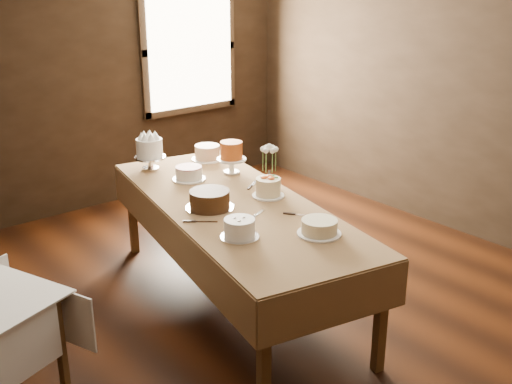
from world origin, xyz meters
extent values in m
cube|color=black|center=(0.00, 0.00, 0.00)|extent=(5.00, 6.00, 0.01)
cube|color=black|center=(0.00, 3.00, 1.40)|extent=(5.00, 0.02, 2.80)
cube|color=black|center=(2.50, 0.00, 1.40)|extent=(0.02, 6.00, 2.80)
cube|color=#FFEABF|center=(1.30, 2.94, 1.60)|extent=(1.10, 0.05, 1.30)
cube|color=#4C351D|center=(-0.73, -0.75, 0.38)|extent=(0.08, 0.08, 0.76)
cube|color=#4C351D|center=(-0.23, 1.68, 0.38)|extent=(0.08, 0.08, 0.76)
cube|color=#4C351D|center=(0.10, -0.92, 0.38)|extent=(0.08, 0.08, 0.76)
cube|color=#4C351D|center=(0.60, 1.51, 0.38)|extent=(0.08, 0.08, 0.76)
cube|color=#4C351D|center=(-0.06, 0.38, 0.80)|extent=(1.48, 2.75, 0.04)
cube|color=#AA7E4E|center=(-0.06, 0.38, 0.82)|extent=(1.55, 2.83, 0.01)
cube|color=#4C351D|center=(-1.55, 0.20, 0.31)|extent=(0.06, 0.06, 0.63)
cylinder|color=silver|center=(-0.13, 1.49, 0.89)|extent=(0.27, 0.27, 0.13)
cylinder|color=white|center=(-0.13, 1.49, 1.03)|extent=(0.26, 0.26, 0.16)
cylinder|color=white|center=(0.42, 1.40, 0.83)|extent=(0.29, 0.29, 0.01)
cylinder|color=#D2B08C|center=(0.42, 1.40, 0.90)|extent=(0.31, 0.31, 0.12)
cylinder|color=white|center=(-0.02, 1.04, 0.83)|extent=(0.28, 0.28, 0.01)
cylinder|color=white|center=(-0.02, 1.04, 0.89)|extent=(0.24, 0.24, 0.09)
cylinder|color=white|center=(0.35, 0.95, 0.90)|extent=(0.25, 0.25, 0.14)
cylinder|color=#C6581C|center=(0.35, 0.95, 1.04)|extent=(0.20, 0.20, 0.15)
cylinder|color=silver|center=(-0.27, 0.40, 0.83)|extent=(0.35, 0.35, 0.01)
cylinder|color=#391E0B|center=(-0.27, 0.40, 0.90)|extent=(0.40, 0.40, 0.13)
cylinder|color=white|center=(0.22, 0.32, 0.83)|extent=(0.25, 0.25, 0.01)
cylinder|color=#F6E6B8|center=(0.22, 0.32, 0.91)|extent=(0.27, 0.27, 0.13)
cylinder|color=silver|center=(-0.42, -0.14, 0.83)|extent=(0.26, 0.26, 0.01)
cylinder|color=white|center=(-0.42, -0.14, 0.90)|extent=(0.27, 0.27, 0.12)
cylinder|color=white|center=(0.01, -0.43, 0.83)|extent=(0.29, 0.29, 0.01)
cylinder|color=beige|center=(0.01, -0.43, 0.88)|extent=(0.27, 0.27, 0.09)
cube|color=silver|center=(-0.06, 0.10, 0.83)|extent=(0.23, 0.12, 0.01)
cube|color=silver|center=(0.17, -0.15, 0.83)|extent=(0.17, 0.20, 0.01)
cube|color=silver|center=(-0.04, 0.73, 0.83)|extent=(0.07, 0.24, 0.01)
cube|color=silver|center=(0.33, 0.62, 0.83)|extent=(0.21, 0.15, 0.01)
cube|color=silver|center=(-0.44, 0.21, 0.83)|extent=(0.20, 0.17, 0.01)
imported|color=#2D2823|center=(0.36, 0.47, 0.90)|extent=(0.18, 0.18, 0.14)
camera|label=1|loc=(-2.70, -3.06, 2.50)|focal=43.63mm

